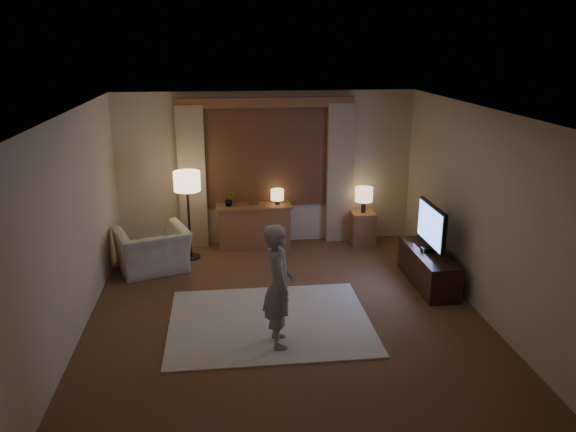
{
  "coord_description": "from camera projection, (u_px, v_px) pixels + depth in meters",
  "views": [
    {
      "loc": [
        -0.74,
        -6.54,
        3.38
      ],
      "look_at": [
        0.11,
        0.6,
        1.13
      ],
      "focal_mm": 35.0,
      "sensor_mm": 36.0,
      "label": 1
    }
  ],
  "objects": [
    {
      "name": "sideboard",
      "position": [
        254.0,
        227.0,
        9.53
      ],
      "size": [
        1.2,
        0.4,
        0.7
      ],
      "primitive_type": "cube",
      "color": "brown",
      "rests_on": "floor"
    },
    {
      "name": "room",
      "position": [
        281.0,
        203.0,
        7.37
      ],
      "size": [
        5.04,
        5.54,
        2.64
      ],
      "color": "brown",
      "rests_on": "ground"
    },
    {
      "name": "armchair",
      "position": [
        153.0,
        250.0,
        8.53
      ],
      "size": [
        1.27,
        1.19,
        0.66
      ],
      "primitive_type": "imported",
      "rotation": [
        0.0,
        0.0,
        -2.79
      ],
      "color": "beige",
      "rests_on": "floor"
    },
    {
      "name": "table_lamp_sideboard",
      "position": [
        277.0,
        195.0,
        9.41
      ],
      "size": [
        0.22,
        0.22,
        0.3
      ],
      "color": "black",
      "rests_on": "sideboard"
    },
    {
      "name": "rug",
      "position": [
        270.0,
        322.0,
        7.04
      ],
      "size": [
        2.5,
        2.0,
        0.02
      ],
      "primitive_type": "cube",
      "color": "beige",
      "rests_on": "floor"
    },
    {
      "name": "tv",
      "position": [
        431.0,
        226.0,
        7.88
      ],
      "size": [
        0.24,
        0.96,
        0.69
      ],
      "color": "black",
      "rests_on": "tv_stand"
    },
    {
      "name": "floor_lamp",
      "position": [
        187.0,
        186.0,
        8.77
      ],
      "size": [
        0.42,
        0.42,
        1.44
      ],
      "color": "black",
      "rests_on": "floor"
    },
    {
      "name": "picture_frame",
      "position": [
        254.0,
        202.0,
        9.39
      ],
      "size": [
        0.16,
        0.02,
        0.2
      ],
      "primitive_type": "cube",
      "color": "brown",
      "rests_on": "sideboard"
    },
    {
      "name": "plant",
      "position": [
        230.0,
        200.0,
        9.33
      ],
      "size": [
        0.17,
        0.13,
        0.3
      ],
      "primitive_type": "imported",
      "color": "#999999",
      "rests_on": "sideboard"
    },
    {
      "name": "table_lamp_side",
      "position": [
        364.0,
        195.0,
        9.54
      ],
      "size": [
        0.3,
        0.3,
        0.44
      ],
      "color": "black",
      "rests_on": "side_table"
    },
    {
      "name": "side_table",
      "position": [
        363.0,
        228.0,
        9.71
      ],
      "size": [
        0.4,
        0.4,
        0.56
      ],
      "primitive_type": "cube",
      "color": "brown",
      "rests_on": "floor"
    },
    {
      "name": "tv_stand",
      "position": [
        428.0,
        268.0,
        8.07
      ],
      "size": [
        0.45,
        1.4,
        0.5
      ],
      "primitive_type": "cube",
      "color": "black",
      "rests_on": "floor"
    },
    {
      "name": "person",
      "position": [
        278.0,
        285.0,
        6.31
      ],
      "size": [
        0.38,
        0.55,
        1.45
      ],
      "primitive_type": "imported",
      "rotation": [
        0.0,
        0.0,
        1.64
      ],
      "color": "gray",
      "rests_on": "rug"
    }
  ]
}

